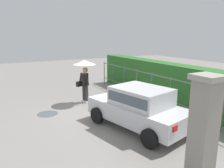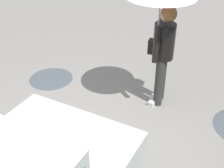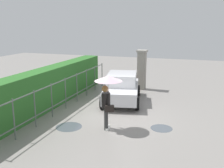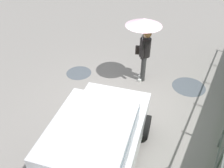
% 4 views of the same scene
% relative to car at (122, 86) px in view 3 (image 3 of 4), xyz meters
% --- Properties ---
extents(ground_plane, '(40.00, 40.00, 0.00)m').
position_rel_car_xyz_m(ground_plane, '(-2.07, -0.44, -0.80)').
color(ground_plane, gray).
extents(car, '(3.96, 2.47, 1.48)m').
position_rel_car_xyz_m(car, '(0.00, 0.00, 0.00)').
color(car, silver).
rests_on(car, ground).
extents(pedestrian, '(1.06, 1.06, 2.09)m').
position_rel_car_xyz_m(pedestrian, '(-3.66, -0.52, 0.78)').
color(pedestrian, '#333333').
rests_on(pedestrian, ground).
extents(gate_pillar, '(0.60, 0.60, 2.42)m').
position_rel_car_xyz_m(gate_pillar, '(2.93, -0.39, 0.44)').
color(gate_pillar, gray).
rests_on(gate_pillar, ground).
extents(fence_section, '(9.84, 0.05, 1.50)m').
position_rel_car_xyz_m(fence_section, '(-1.98, 2.21, 0.02)').
color(fence_section, '#59605B').
rests_on(fence_section, ground).
extents(hedge_row, '(10.79, 0.90, 1.90)m').
position_rel_car_xyz_m(hedge_row, '(-1.98, 3.14, 0.15)').
color(hedge_row, '#2D6B28').
rests_on(hedge_row, ground).
extents(puddle_near, '(0.85, 0.85, 0.00)m').
position_rel_car_xyz_m(puddle_near, '(-2.98, -2.50, -0.80)').
color(puddle_near, '#4C545B').
rests_on(puddle_near, ground).
extents(puddle_far, '(1.04, 1.04, 0.00)m').
position_rel_car_xyz_m(puddle_far, '(-4.00, 0.99, -0.80)').
color(puddle_far, '#4C545B').
rests_on(puddle_far, ground).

